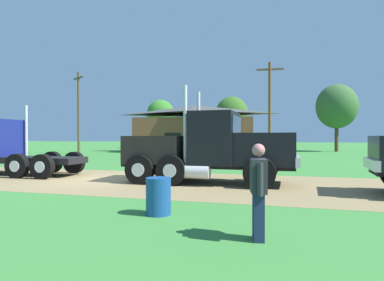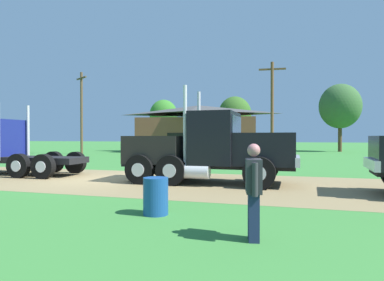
% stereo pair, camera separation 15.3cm
% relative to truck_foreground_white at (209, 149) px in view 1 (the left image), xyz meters
% --- Properties ---
extents(ground_plane, '(200.00, 200.00, 0.00)m').
position_rel_truck_foreground_white_xyz_m(ground_plane, '(-4.72, -0.37, -1.30)').
color(ground_plane, '#3B8036').
extents(dirt_track, '(120.00, 7.00, 0.01)m').
position_rel_truck_foreground_white_xyz_m(dirt_track, '(-4.72, -0.37, -1.30)').
color(dirt_track, '#8E7951').
rests_on(dirt_track, ground_plane).
extents(truck_foreground_white, '(6.78, 2.76, 3.69)m').
position_rel_truck_foreground_white_xyz_m(truck_foreground_white, '(0.00, 0.00, 0.00)').
color(truck_foreground_white, black).
rests_on(truck_foreground_white, ground_plane).
extents(visitor_walking_mid, '(0.34, 0.66, 1.68)m').
position_rel_truck_foreground_white_xyz_m(visitor_walking_mid, '(2.44, -6.86, -0.39)').
color(visitor_walking_mid, '#2D2D33').
rests_on(visitor_walking_mid, ground_plane).
extents(steel_barrel, '(0.58, 0.58, 0.85)m').
position_rel_truck_foreground_white_xyz_m(steel_barrel, '(0.07, -5.56, -0.88)').
color(steel_barrel, '#19478C').
rests_on(steel_barrel, ground_plane).
extents(shed_building, '(14.72, 9.99, 5.51)m').
position_rel_truck_foreground_white_xyz_m(shed_building, '(-7.51, 25.71, 1.35)').
color(shed_building, brown).
rests_on(shed_building, ground_plane).
extents(utility_pole_near, '(1.93, 1.30, 8.42)m').
position_rel_truck_foreground_white_xyz_m(utility_pole_near, '(-17.67, 17.16, 3.16)').
color(utility_pole_near, brown).
rests_on(utility_pole_near, ground_plane).
extents(utility_pole_far, '(2.20, 0.31, 8.01)m').
position_rel_truck_foreground_white_xyz_m(utility_pole_far, '(1.50, 15.97, 2.95)').
color(utility_pole_far, brown).
rests_on(utility_pole_far, ground_plane).
extents(tree_left, '(4.34, 4.34, 7.56)m').
position_rel_truck_foreground_white_xyz_m(tree_left, '(-16.10, 36.20, 3.84)').
color(tree_left, '#513823').
rests_on(tree_left, ground_plane).
extents(tree_mid, '(4.95, 4.95, 7.84)m').
position_rel_truck_foreground_white_xyz_m(tree_mid, '(-5.14, 37.50, 3.80)').
color(tree_mid, '#513823').
rests_on(tree_mid, ground_plane).
extents(tree_right, '(4.82, 4.82, 8.09)m').
position_rel_truck_foreground_white_xyz_m(tree_right, '(8.60, 30.71, 4.11)').
color(tree_right, '#513823').
rests_on(tree_right, ground_plane).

